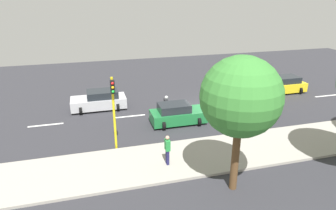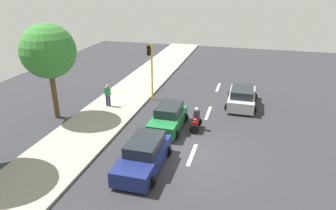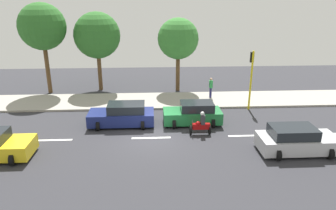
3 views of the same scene
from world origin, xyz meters
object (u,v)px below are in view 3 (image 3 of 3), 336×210
at_px(street_tree_north, 97,35).
at_px(street_tree_center, 42,27).
at_px(car_silver, 296,140).
at_px(car_green, 193,114).
at_px(pedestrian_near_signal, 211,87).
at_px(street_tree_south, 178,39).
at_px(motorcycle, 201,125).
at_px(car_dark_blue, 123,115).
at_px(traffic_light_corner, 251,72).

bearing_deg(street_tree_north, street_tree_center, 99.63).
xyz_separation_m(car_silver, car_green, (4.40, 5.18, -0.00)).
xyz_separation_m(car_green, pedestrian_near_signal, (5.26, -2.15, 0.35)).
bearing_deg(street_tree_south, car_green, -177.13).
height_order(car_silver, street_tree_center, street_tree_center).
bearing_deg(street_tree_south, motorcycle, -176.19).
bearing_deg(car_green, car_silver, -130.30).
relative_size(car_green, pedestrian_near_signal, 2.31).
bearing_deg(street_tree_center, motorcycle, -128.40).
height_order(street_tree_south, street_tree_center, street_tree_center).
relative_size(car_silver, car_dark_blue, 0.99).
xyz_separation_m(car_green, street_tree_north, (8.60, 7.51, 4.24)).
relative_size(car_dark_blue, street_tree_north, 0.62).
xyz_separation_m(pedestrian_near_signal, street_tree_north, (3.34, 9.66, 3.89)).
relative_size(car_green, motorcycle, 2.55).
bearing_deg(car_silver, street_tree_north, 44.32).
xyz_separation_m(car_dark_blue, street_tree_south, (7.98, -4.37, 3.98)).
bearing_deg(motorcycle, street_tree_south, 3.81).
height_order(car_silver, street_tree_south, street_tree_south).
distance_m(pedestrian_near_signal, street_tree_north, 10.94).
bearing_deg(street_tree_north, car_silver, -135.68).
height_order(pedestrian_near_signal, street_tree_south, street_tree_south).
height_order(pedestrian_near_signal, street_tree_center, street_tree_center).
distance_m(pedestrian_near_signal, street_tree_south, 5.20).
relative_size(car_green, street_tree_center, 0.50).
relative_size(street_tree_north, street_tree_south, 1.08).
distance_m(street_tree_south, street_tree_center, 11.57).
bearing_deg(car_dark_blue, street_tree_south, -28.69).
relative_size(street_tree_south, street_tree_center, 0.84).
bearing_deg(car_dark_blue, car_green, -89.96).
distance_m(car_green, traffic_light_corner, 5.80).
relative_size(car_silver, street_tree_center, 0.55).
relative_size(traffic_light_corner, street_tree_center, 0.58).
xyz_separation_m(car_dark_blue, street_tree_north, (8.60, 2.74, 4.24)).
relative_size(motorcycle, street_tree_center, 0.20).
xyz_separation_m(car_green, car_dark_blue, (-0.00, 4.77, 0.00)).
height_order(car_dark_blue, street_tree_north, street_tree_north).
relative_size(street_tree_north, street_tree_center, 0.90).
bearing_deg(street_tree_south, car_dark_blue, 151.31).
xyz_separation_m(car_silver, motorcycle, (2.61, 4.93, -0.07)).
relative_size(motorcycle, street_tree_south, 0.23).
bearing_deg(street_tree_center, pedestrian_near_signal, -100.45).
height_order(traffic_light_corner, street_tree_north, street_tree_north).
xyz_separation_m(car_green, traffic_light_corner, (2.68, -4.63, 2.22)).
xyz_separation_m(car_green, motorcycle, (-1.79, -0.25, -0.07)).
distance_m(pedestrian_near_signal, street_tree_center, 15.07).
distance_m(car_green, motorcycle, 1.81).
height_order(car_silver, pedestrian_near_signal, pedestrian_near_signal).
bearing_deg(pedestrian_near_signal, traffic_light_corner, -136.10).
xyz_separation_m(car_silver, car_dark_blue, (4.39, 9.95, -0.00)).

